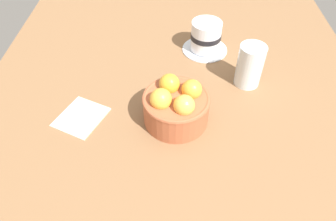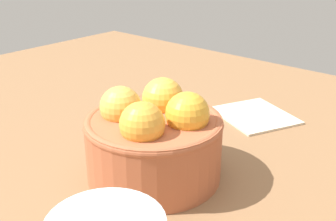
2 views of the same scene
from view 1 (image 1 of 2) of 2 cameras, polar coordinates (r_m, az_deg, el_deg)
ground_plane at (r=68.59cm, az=1.41°, el=-2.59°), size 113.59×91.83×3.49cm
terracotta_bowl at (r=64.18cm, az=1.48°, el=1.00°), size 13.81×13.81×9.55cm
coffee_cup at (r=85.02cm, az=6.89°, el=13.05°), size 12.05×12.05×8.26cm
water_glass at (r=75.10cm, az=14.65°, el=7.92°), size 6.02×6.02×10.22cm
folded_napkin at (r=69.72cm, az=-15.61°, el=-1.29°), size 12.72×12.21×0.60cm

